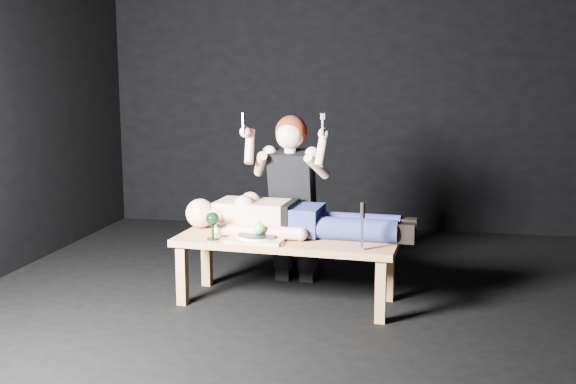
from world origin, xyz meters
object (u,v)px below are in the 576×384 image
Objects in this scene: table at (287,270)px; serving_tray at (257,239)px; goblet at (213,226)px; kneeling_woman at (295,197)px; carving_knife at (362,226)px; lying_man at (298,215)px.

serving_tray reaches higher than table.
table is at bearing 17.22° from goblet.
kneeling_woman reaches higher than serving_tray.
carving_knife is (0.99, -0.09, 0.06)m from goblet.
serving_tray is at bearing 175.29° from carving_knife.
lying_man is 4.92× the size of carving_knife.
lying_man is 1.15× the size of kneeling_woman.
kneeling_woman is at bearing 76.85° from serving_tray.
lying_man is 0.35m from serving_tray.
table is 0.68m from carving_knife.
table is at bearing -110.61° from lying_man.
kneeling_woman reaches higher than lying_man.
serving_tray is at bearing 4.17° from goblet.
lying_man is at bearing -72.20° from kneeling_woman.
goblet is at bearing -175.83° from serving_tray.
serving_tray is at bearing -129.50° from lying_man.
kneeling_woman is 6.91× the size of goblet.
lying_man is 0.58m from goblet.
goblet reaches higher than table.
serving_tray is (-0.23, -0.24, -0.12)m from lying_man.
kneeling_woman reaches higher than carving_knife.
kneeling_woman is (-0.09, 0.37, 0.06)m from lying_man.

